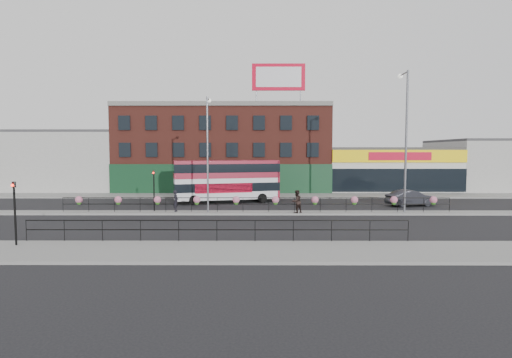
{
  "coord_description": "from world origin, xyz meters",
  "views": [
    {
      "loc": [
        0.13,
        -30.7,
        4.86
      ],
      "look_at": [
        0.0,
        3.0,
        2.5
      ],
      "focal_mm": 28.0,
      "sensor_mm": 36.0,
      "label": 1
    }
  ],
  "objects_px": {
    "double_decker_bus": "(227,177)",
    "pedestrian_b": "(297,202)",
    "car": "(411,198)",
    "lamp_column_east": "(405,129)",
    "lamp_column_west": "(208,144)",
    "pedestrian_a": "(176,201)"
  },
  "relations": [
    {
      "from": "pedestrian_a",
      "to": "car",
      "type": "bearing_deg",
      "value": -78.85
    },
    {
      "from": "double_decker_bus",
      "to": "pedestrian_b",
      "type": "distance_m",
      "value": 9.59
    },
    {
      "from": "car",
      "to": "pedestrian_b",
      "type": "distance_m",
      "value": 11.75
    },
    {
      "from": "double_decker_bus",
      "to": "lamp_column_west",
      "type": "relative_size",
      "value": 1.14
    },
    {
      "from": "lamp_column_east",
      "to": "pedestrian_a",
      "type": "bearing_deg",
      "value": -179.23
    },
    {
      "from": "pedestrian_a",
      "to": "pedestrian_b",
      "type": "xyz_separation_m",
      "value": [
        9.35,
        -0.67,
        0.04
      ]
    },
    {
      "from": "lamp_column_west",
      "to": "lamp_column_east",
      "type": "relative_size",
      "value": 0.82
    },
    {
      "from": "double_decker_bus",
      "to": "pedestrian_b",
      "type": "height_order",
      "value": "double_decker_bus"
    },
    {
      "from": "car",
      "to": "lamp_column_east",
      "type": "xyz_separation_m",
      "value": [
        -2.17,
        -4.11,
        5.89
      ]
    },
    {
      "from": "car",
      "to": "pedestrian_b",
      "type": "xyz_separation_m",
      "value": [
        -10.61,
        -5.03,
        0.32
      ]
    },
    {
      "from": "car",
      "to": "lamp_column_west",
      "type": "relative_size",
      "value": 0.51
    },
    {
      "from": "double_decker_bus",
      "to": "car",
      "type": "relative_size",
      "value": 2.24
    },
    {
      "from": "lamp_column_east",
      "to": "double_decker_bus",
      "type": "bearing_deg",
      "value": 155.41
    },
    {
      "from": "double_decker_bus",
      "to": "pedestrian_b",
      "type": "relative_size",
      "value": 5.79
    },
    {
      "from": "pedestrian_a",
      "to": "lamp_column_east",
      "type": "height_order",
      "value": "lamp_column_east"
    },
    {
      "from": "double_decker_bus",
      "to": "car",
      "type": "distance_m",
      "value": 16.74
    },
    {
      "from": "car",
      "to": "pedestrian_a",
      "type": "distance_m",
      "value": 20.43
    },
    {
      "from": "lamp_column_east",
      "to": "lamp_column_west",
      "type": "bearing_deg",
      "value": -179.2
    },
    {
      "from": "pedestrian_a",
      "to": "lamp_column_west",
      "type": "xyz_separation_m",
      "value": [
        2.53,
        0.03,
        4.43
      ]
    },
    {
      "from": "pedestrian_b",
      "to": "lamp_column_west",
      "type": "bearing_deg",
      "value": -40.47
    },
    {
      "from": "car",
      "to": "pedestrian_a",
      "type": "xyz_separation_m",
      "value": [
        -19.96,
        -4.35,
        0.27
      ]
    },
    {
      "from": "double_decker_bus",
      "to": "car",
      "type": "xyz_separation_m",
      "value": [
        16.47,
        -2.44,
        -1.74
      ]
    }
  ]
}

